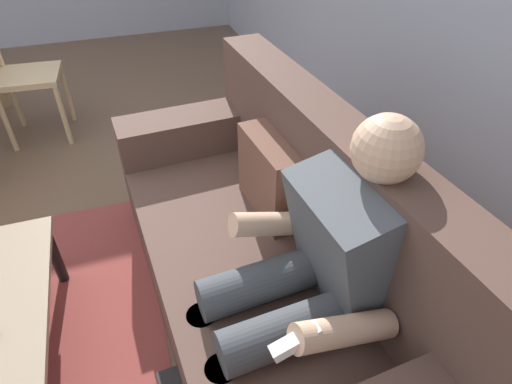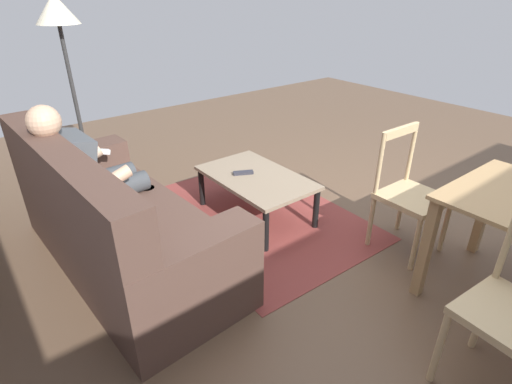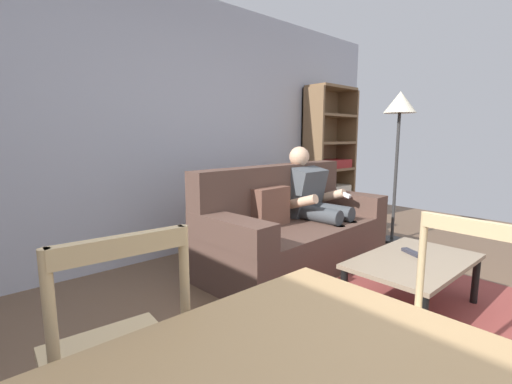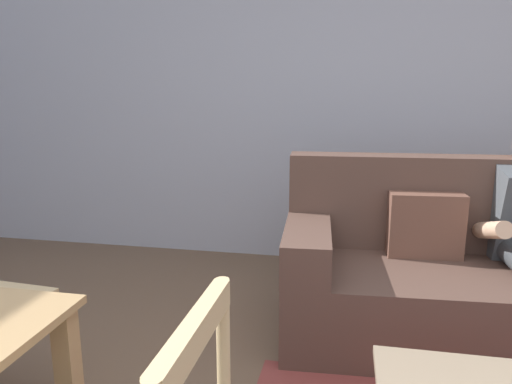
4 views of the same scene
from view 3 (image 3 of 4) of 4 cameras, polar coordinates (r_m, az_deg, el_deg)
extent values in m
cube|color=#B2B7C6|center=(3.69, -16.31, 10.19)|extent=(6.98, 0.12, 2.68)
cube|color=brown|center=(3.43, 6.88, -8.60)|extent=(2.00, 0.94, 0.41)
cube|color=brown|center=(3.51, 2.96, -0.06)|extent=(1.97, 0.31, 0.55)
cube|color=brown|center=(2.74, -4.25, -6.24)|extent=(0.29, 0.85, 0.21)
cube|color=brown|center=(4.05, 14.51, -1.56)|extent=(0.29, 0.85, 0.21)
cube|color=brown|center=(3.26, 2.43, -2.40)|extent=(0.41, 0.17, 0.36)
cube|color=#4C5156|center=(3.70, 7.90, -0.04)|extent=(0.42, 0.35, 0.55)
sphere|color=#DBAD89|center=(3.71, 7.04, 5.73)|extent=(0.21, 0.21, 0.21)
cylinder|color=#3D4145|center=(3.48, 10.35, -3.67)|extent=(0.17, 0.45, 0.15)
cylinder|color=#DBAD89|center=(3.44, 13.27, -8.70)|extent=(0.11, 0.11, 0.41)
cube|color=black|center=(3.46, 14.32, -11.60)|extent=(0.11, 0.25, 0.08)
cylinder|color=#3D4145|center=(3.66, 12.31, -3.11)|extent=(0.17, 0.45, 0.15)
cylinder|color=#DBAD89|center=(3.62, 15.12, -7.88)|extent=(0.11, 0.11, 0.41)
cube|color=black|center=(3.64, 16.12, -10.63)|extent=(0.11, 0.25, 0.08)
cylinder|color=#DBAD89|center=(3.42, 7.42, -1.62)|extent=(0.11, 0.36, 0.19)
cylinder|color=#DBAD89|center=(3.82, 12.00, -0.63)|extent=(0.11, 0.36, 0.19)
cube|color=white|center=(3.73, 14.07, -0.31)|extent=(0.05, 0.16, 0.08)
cube|color=gray|center=(2.76, 24.30, -10.19)|extent=(0.99, 0.61, 0.03)
cylinder|color=black|center=(2.35, 25.44, -18.73)|extent=(0.05, 0.05, 0.35)
cylinder|color=black|center=(3.15, 32.06, -12.11)|extent=(0.05, 0.05, 0.35)
cylinder|color=black|center=(2.57, 14.05, -15.65)|extent=(0.05, 0.05, 0.35)
cylinder|color=black|center=(3.32, 23.09, -10.41)|extent=(0.05, 0.05, 0.35)
cube|color=#2D2D38|center=(2.86, 23.97, -8.95)|extent=(0.12, 0.17, 0.02)
cube|color=brown|center=(4.86, 9.08, 5.41)|extent=(0.04, 0.36, 1.90)
cube|color=brown|center=(5.50, 14.34, 5.63)|extent=(0.04, 0.36, 1.90)
cube|color=brown|center=(5.28, 10.38, 5.64)|extent=(0.83, 0.02, 1.90)
cube|color=brown|center=(5.31, 11.55, -4.54)|extent=(0.76, 0.36, 0.04)
cube|color=brown|center=(5.23, 11.68, -0.50)|extent=(0.76, 0.36, 0.04)
cube|color=brown|center=(5.19, 11.81, 3.64)|extent=(0.76, 0.36, 0.04)
cube|color=brown|center=(5.17, 11.95, 7.83)|extent=(0.76, 0.36, 0.04)
cube|color=brown|center=(5.18, 12.08, 12.03)|extent=(0.76, 0.36, 0.04)
cube|color=brown|center=(5.21, 12.22, 16.20)|extent=(0.76, 0.36, 0.04)
cube|color=beige|center=(5.27, 11.68, -3.77)|extent=(0.64, 0.32, 0.12)
cube|color=teal|center=(5.25, 11.77, -2.48)|extent=(0.63, 0.31, 0.12)
cube|color=beige|center=(5.24, 12.09, 0.36)|extent=(0.63, 0.30, 0.12)
cube|color=maroon|center=(5.18, 12.11, 4.49)|extent=(0.63, 0.29, 0.12)
cube|color=tan|center=(1.55, 7.98, -25.94)|extent=(0.06, 0.06, 0.70)
cube|color=#D1B27F|center=(1.44, -22.28, -23.84)|extent=(0.45, 0.45, 0.04)
cylinder|color=#D1B27F|center=(1.76, -17.01, -25.98)|extent=(0.04, 0.04, 0.47)
cylinder|color=#D1B27F|center=(1.22, -11.44, -16.51)|extent=(0.03, 0.03, 0.49)
cylinder|color=#D1B27F|center=(1.12, -30.21, -19.84)|extent=(0.03, 0.03, 0.49)
cube|color=#D1B27F|center=(1.08, -20.97, -8.20)|extent=(0.38, 0.06, 0.06)
cube|color=#D1B27F|center=(1.61, 28.30, -21.97)|extent=(0.43, 0.43, 0.04)
cylinder|color=#D1B27F|center=(1.93, 24.28, -23.64)|extent=(0.04, 0.04, 0.43)
cylinder|color=#D1B27F|center=(1.74, 25.25, -10.75)|extent=(0.03, 0.03, 0.48)
cube|color=#D1B27F|center=(1.62, 31.90, -4.89)|extent=(0.04, 0.38, 0.06)
cube|color=brown|center=(2.90, 23.82, -17.01)|extent=(2.03, 1.45, 0.01)
cylinder|color=black|center=(4.55, 21.18, -7.25)|extent=(0.28, 0.28, 0.03)
cylinder|color=#333333|center=(4.41, 21.71, 2.00)|extent=(0.04, 0.04, 1.51)
cone|color=beige|center=(4.41, 22.37, 13.34)|extent=(0.36, 0.36, 0.24)
camera|label=1|loc=(4.08, 23.60, 14.76)|focal=30.43mm
camera|label=2|loc=(2.94, -42.31, 17.66)|focal=27.89mm
camera|label=4|loc=(1.82, 59.53, 7.61)|focal=32.92mm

